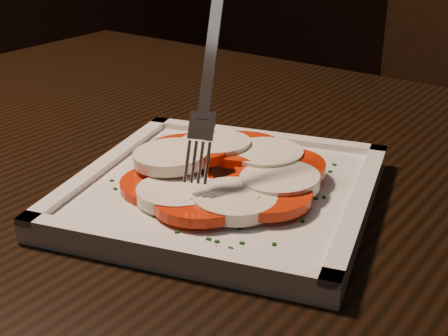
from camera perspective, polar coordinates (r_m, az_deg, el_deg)
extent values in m
cube|color=black|center=(0.59, 2.52, -2.68)|extent=(1.24, 0.86, 0.04)
cylinder|color=black|center=(1.30, -9.44, -5.74)|extent=(0.06, 0.06, 0.71)
cube|color=black|center=(1.25, 14.85, -2.66)|extent=(0.53, 0.53, 0.04)
cylinder|color=black|center=(1.38, 2.99, -10.90)|extent=(0.04, 0.04, 0.41)
cylinder|color=black|center=(1.59, 13.64, -6.54)|extent=(0.04, 0.04, 0.41)
cube|color=white|center=(0.53, 0.00, -2.21)|extent=(0.31, 0.31, 0.01)
cylinder|color=red|center=(0.52, -5.26, -1.47)|extent=(0.08, 0.08, 0.01)
cylinder|color=white|center=(0.50, -4.29, -2.37)|extent=(0.07, 0.07, 0.01)
cylinder|color=red|center=(0.49, -1.99, -3.11)|extent=(0.08, 0.08, 0.01)
cylinder|color=white|center=(0.48, 0.98, -3.00)|extent=(0.07, 0.07, 0.01)
cylinder|color=red|center=(0.49, 3.62, -2.42)|extent=(0.08, 0.08, 0.01)
cylinder|color=white|center=(0.51, 5.12, -1.17)|extent=(0.07, 0.07, 0.01)
cylinder|color=red|center=(0.53, 5.14, -0.01)|extent=(0.08, 0.08, 0.01)
cylinder|color=white|center=(0.55, 3.87, 1.15)|extent=(0.07, 0.07, 0.01)
cylinder|color=red|center=(0.57, 1.70, 1.74)|extent=(0.08, 0.08, 0.01)
cylinder|color=white|center=(0.57, -0.83, 2.04)|extent=(0.07, 0.07, 0.01)
cylinder|color=red|center=(0.56, -3.19, 1.65)|extent=(0.08, 0.08, 0.01)
cylinder|color=white|center=(0.54, -4.85, 1.04)|extent=(0.07, 0.07, 0.01)
cube|color=#216110|center=(0.50, 1.24, -1.74)|extent=(0.02, 0.03, 0.00)
cube|color=#216110|center=(0.48, 1.51, -2.80)|extent=(0.02, 0.03, 0.00)
cube|color=#216110|center=(0.57, -1.20, 1.45)|extent=(0.02, 0.03, 0.00)
cube|color=#216110|center=(0.55, 4.18, 0.74)|extent=(0.03, 0.02, 0.00)
cube|color=#216110|center=(0.49, 0.90, -2.48)|extent=(0.01, 0.03, 0.00)
cube|color=#216110|center=(0.54, 4.72, 0.14)|extent=(0.03, 0.03, 0.01)
cube|color=#216110|center=(0.54, 3.60, 0.43)|extent=(0.01, 0.03, 0.01)
cube|color=#216110|center=(0.57, -1.30, 1.68)|extent=(0.03, 0.03, 0.00)
cube|color=#216110|center=(0.52, 4.00, -0.76)|extent=(0.03, 0.02, 0.00)
cube|color=#216110|center=(0.48, 1.43, -2.65)|extent=(0.03, 0.02, 0.00)
cube|color=#0A390A|center=(0.46, 1.35, -5.50)|extent=(0.00, 0.00, 0.00)
cube|color=#0A390A|center=(0.44, 4.61, -6.96)|extent=(0.00, 0.00, 0.00)
cube|color=#0A390A|center=(0.50, -7.62, -3.20)|extent=(0.00, 0.00, 0.00)
cube|color=#0A390A|center=(0.51, 8.38, -2.77)|extent=(0.00, 0.00, 0.00)
cube|color=#0A390A|center=(0.54, -10.21, -1.13)|extent=(0.00, 0.00, 0.00)
cube|color=#0A390A|center=(0.44, -0.71, -7.27)|extent=(0.00, 0.00, 0.00)
cube|color=#0A390A|center=(0.51, -8.48, -2.57)|extent=(0.00, 0.00, 0.00)
cube|color=#0A390A|center=(0.55, -7.65, -0.51)|extent=(0.00, 0.00, 0.00)
cube|color=#0A390A|center=(0.60, -4.78, 1.79)|extent=(0.00, 0.00, 0.00)
cube|color=#0A390A|center=(0.47, 7.20, -4.87)|extent=(0.00, 0.00, 0.00)
cube|color=#0A390A|center=(0.44, -0.65, -6.73)|extent=(0.00, 0.00, 0.00)
cube|color=#0A390A|center=(0.51, 9.12, -2.67)|extent=(0.00, 0.00, 0.00)
cube|color=#0A390A|center=(0.62, 1.67, 2.53)|extent=(0.00, 0.00, 0.00)
cube|color=#0A390A|center=(0.56, 9.67, -0.32)|extent=(0.00, 0.00, 0.00)
cube|color=#0A390A|center=(0.58, -6.04, 0.91)|extent=(0.00, 0.00, 0.00)
cube|color=#0A390A|center=(0.62, 2.47, 2.61)|extent=(0.00, 0.00, 0.00)
cube|color=#0A390A|center=(0.44, 0.63, -7.36)|extent=(0.00, 0.00, 0.00)
cube|color=#0A390A|center=(0.49, -6.82, -3.68)|extent=(0.00, 0.00, 0.00)
cube|color=#0A390A|center=(0.60, 3.48, 1.65)|extent=(0.00, 0.00, 0.00)
cube|color=#0A390A|center=(0.57, 10.06, 0.30)|extent=(0.00, 0.00, 0.00)
cube|color=#0A390A|center=(0.44, 1.65, -6.87)|extent=(0.00, 0.00, 0.00)
cube|color=#0A390A|center=(0.62, 1.41, 2.65)|extent=(0.00, 0.00, 0.00)
cube|color=#0A390A|center=(0.44, -4.33, -6.77)|extent=(0.00, 0.00, 0.00)
cube|color=#0A390A|center=(0.53, 8.40, -1.39)|extent=(0.00, 0.00, 0.00)
cube|color=#0A390A|center=(0.48, -6.37, -4.44)|extent=(0.00, 0.00, 0.00)
cube|color=#0A390A|center=(0.53, -9.91, -1.88)|extent=(0.00, 0.00, 0.00)
cube|color=#0A390A|center=(0.46, -4.31, -5.85)|extent=(0.00, 0.00, 0.00)
cube|color=#0A390A|center=(0.59, -6.01, 1.15)|extent=(0.00, 0.00, 0.00)
cube|color=#0A390A|center=(0.45, -1.42, -6.51)|extent=(0.00, 0.00, 0.00)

